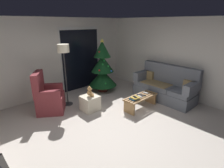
{
  "coord_description": "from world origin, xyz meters",
  "views": [
    {
      "loc": [
        -2.55,
        -2.43,
        2.35
      ],
      "look_at": [
        0.4,
        0.7,
        0.85
      ],
      "focal_mm": 28.61,
      "sensor_mm": 36.0,
      "label": 1
    }
  ],
  "objects_px": {
    "remote_silver": "(140,96)",
    "teddy_bear_honey": "(90,92)",
    "remote_black": "(143,96)",
    "remote_white": "(146,93)",
    "christmas_tree": "(102,69)",
    "floor_lamp": "(64,54)",
    "cell_phone": "(135,97)",
    "ottoman": "(90,103)",
    "book_stack": "(135,98)",
    "armchair": "(49,98)",
    "coffee_table": "(141,100)",
    "remote_graphite": "(139,94)",
    "couch": "(165,87)"
  },
  "relations": [
    {
      "from": "ottoman",
      "to": "couch",
      "type": "bearing_deg",
      "value": -24.39
    },
    {
      "from": "remote_silver",
      "to": "floor_lamp",
      "type": "distance_m",
      "value": 2.41
    },
    {
      "from": "book_stack",
      "to": "cell_phone",
      "type": "distance_m",
      "value": 0.04
    },
    {
      "from": "remote_graphite",
      "to": "armchair",
      "type": "height_order",
      "value": "armchair"
    },
    {
      "from": "christmas_tree",
      "to": "armchair",
      "type": "relative_size",
      "value": 1.63
    },
    {
      "from": "floor_lamp",
      "to": "coffee_table",
      "type": "bearing_deg",
      "value": -49.35
    },
    {
      "from": "coffee_table",
      "to": "remote_black",
      "type": "distance_m",
      "value": 0.15
    },
    {
      "from": "coffee_table",
      "to": "book_stack",
      "type": "xyz_separation_m",
      "value": [
        -0.3,
        -0.02,
        0.15
      ]
    },
    {
      "from": "remote_graphite",
      "to": "remote_white",
      "type": "distance_m",
      "value": 0.24
    },
    {
      "from": "remote_black",
      "to": "floor_lamp",
      "type": "xyz_separation_m",
      "value": [
        -1.46,
        1.68,
        1.13
      ]
    },
    {
      "from": "remote_silver",
      "to": "remote_graphite",
      "type": "bearing_deg",
      "value": -121.84
    },
    {
      "from": "coffee_table",
      "to": "floor_lamp",
      "type": "distance_m",
      "value": 2.5
    },
    {
      "from": "coffee_table",
      "to": "cell_phone",
      "type": "distance_m",
      "value": 0.36
    },
    {
      "from": "teddy_bear_honey",
      "to": "remote_black",
      "type": "bearing_deg",
      "value": -37.91
    },
    {
      "from": "couch",
      "to": "remote_white",
      "type": "distance_m",
      "value": 0.81
    },
    {
      "from": "remote_black",
      "to": "remote_white",
      "type": "relative_size",
      "value": 1.0
    },
    {
      "from": "cell_phone",
      "to": "christmas_tree",
      "type": "distance_m",
      "value": 1.88
    },
    {
      "from": "ottoman",
      "to": "armchair",
      "type": "bearing_deg",
      "value": 141.06
    },
    {
      "from": "book_stack",
      "to": "ottoman",
      "type": "distance_m",
      "value": 1.25
    },
    {
      "from": "ottoman",
      "to": "teddy_bear_honey",
      "type": "bearing_deg",
      "value": -37.98
    },
    {
      "from": "remote_silver",
      "to": "teddy_bear_honey",
      "type": "xyz_separation_m",
      "value": [
        -1.07,
        0.89,
        0.17
      ]
    },
    {
      "from": "remote_black",
      "to": "remote_white",
      "type": "distance_m",
      "value": 0.24
    },
    {
      "from": "couch",
      "to": "armchair",
      "type": "distance_m",
      "value": 3.52
    },
    {
      "from": "remote_silver",
      "to": "remote_graphite",
      "type": "relative_size",
      "value": 1.0
    },
    {
      "from": "remote_silver",
      "to": "remote_black",
      "type": "height_order",
      "value": "same"
    },
    {
      "from": "remote_silver",
      "to": "cell_phone",
      "type": "xyz_separation_m",
      "value": [
        -0.25,
        -0.02,
        0.06
      ]
    },
    {
      "from": "remote_graphite",
      "to": "cell_phone",
      "type": "bearing_deg",
      "value": 157.23
    },
    {
      "from": "remote_black",
      "to": "book_stack",
      "type": "xyz_separation_m",
      "value": [
        -0.36,
        0.02,
        0.02
      ]
    },
    {
      "from": "remote_graphite",
      "to": "teddy_bear_honey",
      "type": "xyz_separation_m",
      "value": [
        -1.18,
        0.78,
        0.17
      ]
    },
    {
      "from": "remote_black",
      "to": "remote_graphite",
      "type": "xyz_separation_m",
      "value": [
        -0.0,
        0.14,
        0.0
      ]
    },
    {
      "from": "book_stack",
      "to": "armchair",
      "type": "height_order",
      "value": "armchair"
    },
    {
      "from": "remote_silver",
      "to": "book_stack",
      "type": "xyz_separation_m",
      "value": [
        -0.25,
        -0.01,
        0.02
      ]
    },
    {
      "from": "christmas_tree",
      "to": "floor_lamp",
      "type": "xyz_separation_m",
      "value": [
        -1.5,
        -0.14,
        0.68
      ]
    },
    {
      "from": "armchair",
      "to": "teddy_bear_honey",
      "type": "height_order",
      "value": "armchair"
    },
    {
      "from": "couch",
      "to": "cell_phone",
      "type": "xyz_separation_m",
      "value": [
        -1.38,
        0.09,
        0.04
      ]
    },
    {
      "from": "couch",
      "to": "remote_black",
      "type": "distance_m",
      "value": 1.03
    },
    {
      "from": "cell_phone",
      "to": "floor_lamp",
      "type": "distance_m",
      "value": 2.26
    },
    {
      "from": "cell_phone",
      "to": "armchair",
      "type": "relative_size",
      "value": 0.13
    },
    {
      "from": "remote_white",
      "to": "teddy_bear_honey",
      "type": "bearing_deg",
      "value": -36.75
    },
    {
      "from": "remote_graphite",
      "to": "remote_white",
      "type": "bearing_deg",
      "value": -53.45
    },
    {
      "from": "ottoman",
      "to": "remote_white",
      "type": "bearing_deg",
      "value": -30.6
    },
    {
      "from": "coffee_table",
      "to": "teddy_bear_honey",
      "type": "height_order",
      "value": "teddy_bear_honey"
    },
    {
      "from": "remote_graphite",
      "to": "floor_lamp",
      "type": "bearing_deg",
      "value": 91.77
    },
    {
      "from": "armchair",
      "to": "remote_graphite",
      "type": "bearing_deg",
      "value": -35.99
    },
    {
      "from": "book_stack",
      "to": "ottoman",
      "type": "bearing_deg",
      "value": 132.63
    },
    {
      "from": "cell_phone",
      "to": "teddy_bear_honey",
      "type": "xyz_separation_m",
      "value": [
        -0.83,
        0.9,
        0.1
      ]
    },
    {
      "from": "cell_phone",
      "to": "ottoman",
      "type": "relative_size",
      "value": 0.33
    },
    {
      "from": "ottoman",
      "to": "book_stack",
      "type": "bearing_deg",
      "value": -47.37
    },
    {
      "from": "remote_white",
      "to": "book_stack",
      "type": "bearing_deg",
      "value": 0.43
    },
    {
      "from": "cell_phone",
      "to": "teddy_bear_honey",
      "type": "distance_m",
      "value": 1.23
    }
  ]
}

